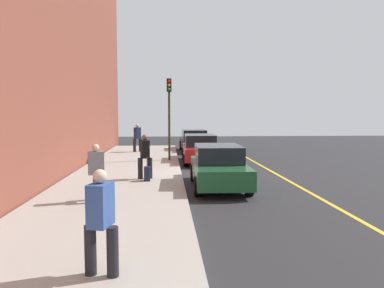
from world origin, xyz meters
name	(u,v)px	position (x,y,z in m)	size (l,w,h in m)	color
ground_plane	(206,177)	(0.00, 0.00, 0.00)	(56.00, 56.00, 0.00)	#28282B
sidewalk	(126,176)	(0.00, -3.30, 0.07)	(28.00, 4.60, 0.15)	#A39E93
lane_stripe_centre	(280,176)	(0.00, 3.20, 0.00)	(28.00, 0.14, 0.01)	gold
parked_car_black	(194,141)	(-10.81, 0.29, 0.76)	(4.64, 1.97, 1.51)	black
parked_car_red	(200,149)	(-4.73, 0.19, 0.76)	(4.57, 1.97, 1.51)	black
parked_car_green	(218,166)	(2.17, 0.25, 0.76)	(4.46, 1.96, 1.51)	black
pedestrian_black_coat	(145,155)	(1.05, -2.45, 1.06)	(0.52, 0.55, 1.71)	black
pedestrian_grey_coat	(96,171)	(4.70, -3.63, 1.03)	(0.53, 0.50, 1.65)	black
pedestrian_blue_coat	(101,219)	(9.76, -2.62, 1.04)	(0.51, 0.54, 1.67)	black
pedestrian_navy_coat	(137,137)	(-9.30, -3.56, 1.13)	(0.58, 0.56, 1.84)	black
traffic_light_pole	(169,105)	(-4.85, -1.48, 3.11)	(0.35, 0.26, 4.38)	#2D2D19
rolling_suitcase	(147,174)	(1.51, -2.35, 0.42)	(0.34, 0.22, 0.89)	#191E38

